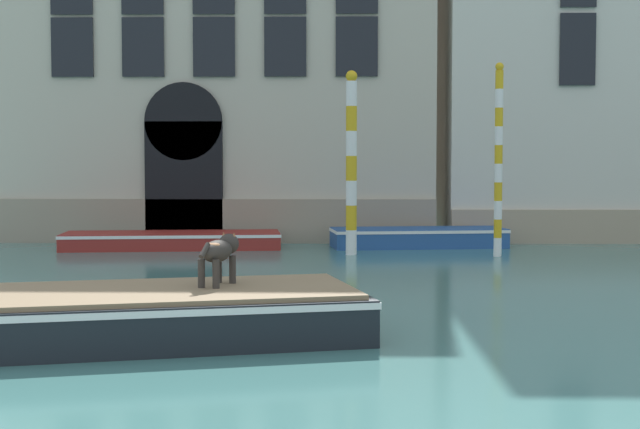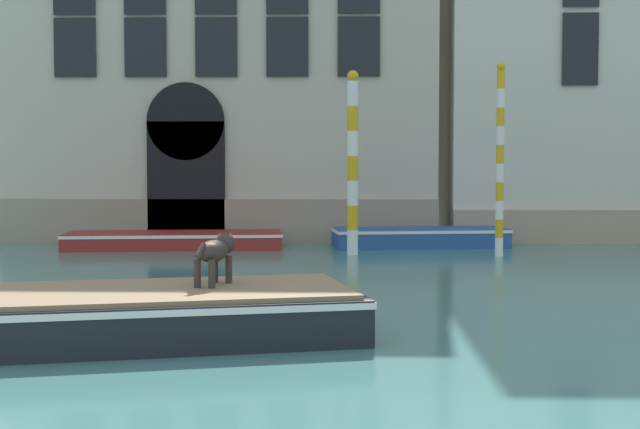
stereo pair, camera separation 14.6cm
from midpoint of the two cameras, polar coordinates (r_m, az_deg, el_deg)
palazzo_left at (r=28.45m, az=-5.64°, el=11.92°), size 12.39×6.13×13.07m
boat_foreground at (r=11.51m, az=-15.84°, el=-6.24°), size 7.76×4.15×0.63m
dog_on_deck at (r=11.69m, az=-6.34°, el=-2.37°), size 0.49×0.98×0.67m
boat_moored_near_palazzo at (r=23.73m, az=-9.14°, el=-1.61°), size 5.81×2.41×0.43m
boat_moored_far at (r=23.96m, az=6.58°, el=-1.45°), size 4.78×2.15×0.51m
mooring_pole_0 at (r=21.76m, az=11.64°, el=3.49°), size 0.20×0.20×4.64m
mooring_pole_1 at (r=21.75m, az=2.30°, el=3.37°), size 0.28×0.28×4.49m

